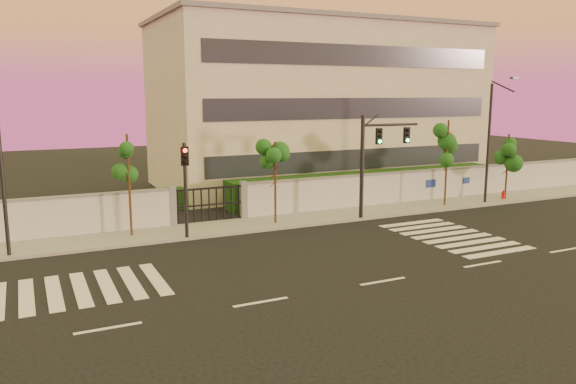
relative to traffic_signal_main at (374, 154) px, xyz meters
name	(u,v)px	position (x,y,z in m)	size (l,w,h in m)	color
ground	(383,281)	(-5.65, -9.16, -3.69)	(120.00, 120.00, 0.00)	black
sidewalk	(271,222)	(-5.65, 1.34, -3.62)	(60.00, 3.00, 0.15)	gray
perimeter_wall	(262,200)	(-5.55, 2.84, -2.62)	(60.00, 0.36, 2.20)	#B3B5BA
hedge_row	(261,195)	(-4.49, 5.58, -2.87)	(41.00, 4.25, 1.80)	black
institutional_building	(317,104)	(3.35, 12.83, 2.47)	(24.40, 12.40, 12.25)	#BBB49E
road_markings	(301,260)	(-7.23, -5.40, -3.68)	(57.00, 7.62, 0.02)	silver
street_tree_c	(129,162)	(-13.03, 1.53, 0.05)	(1.46, 1.16, 5.09)	#382314
street_tree_d	(275,164)	(-5.56, 0.93, -0.38)	(1.50, 1.19, 4.49)	#382314
street_tree_e	(448,144)	(5.94, 0.81, 0.28)	(1.48, 1.18, 5.41)	#382314
street_tree_f	(508,152)	(11.02, 0.79, -0.45)	(1.44, 1.15, 4.41)	#382314
traffic_signal_main	(374,154)	(0.00, 0.00, 0.00)	(3.69, 0.43, 5.84)	black
traffic_signal_secondary	(185,179)	(-10.70, -0.07, -0.70)	(0.37, 0.35, 4.72)	black
streetlight_west	(1,162)	(-18.44, 0.09, 0.51)	(0.46, 1.87, 7.77)	black
streetlight_east	(491,137)	(8.85, 0.22, 0.61)	(0.48, 1.92, 7.96)	black
fire_hydrant	(503,196)	(10.85, 0.78, -3.33)	(0.29, 0.27, 0.72)	red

